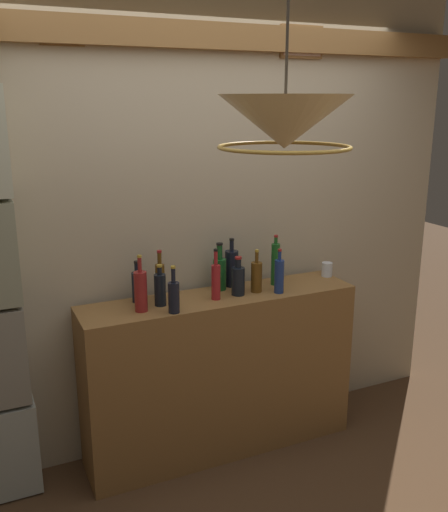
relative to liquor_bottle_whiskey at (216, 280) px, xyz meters
The scene contains 16 objects.
panelled_rear_partition 0.46m from the liquor_bottle_whiskey, 81.27° to the left, with size 3.42×0.15×2.74m.
bar_shelf_unit 0.60m from the liquor_bottle_whiskey, 41.12° to the left, with size 1.62×0.36×0.98m, color olive.
liquor_bottle_whiskey is the anchor object (origin of this frame).
liquor_bottle_gin 0.17m from the liquor_bottle_whiskey, 58.77° to the left, with size 0.08×0.08×0.28m.
liquor_bottle_rye 0.44m from the liquor_bottle_whiskey, behind, with size 0.07×0.07×0.31m.
liquor_bottle_mezcal 0.27m from the liquor_bottle_whiskey, ahead, with size 0.07×0.07×0.25m.
liquor_bottle_port 0.44m from the liquor_bottle_whiskey, 12.13° to the left, with size 0.05×0.05×0.31m.
liquor_bottle_vermouth 0.32m from the liquor_bottle_whiskey, behind, with size 0.06×0.06×0.23m.
liquor_bottle_scotch 0.44m from the liquor_bottle_whiskey, 160.88° to the left, with size 0.06×0.06×0.24m.
liquor_bottle_rum 0.38m from the liquor_bottle_whiskey, ahead, with size 0.06×0.06×0.26m.
liquor_bottle_amaro 0.25m from the liquor_bottle_whiskey, 44.36° to the left, with size 0.08×0.08×0.29m.
liquor_bottle_tequila 0.31m from the liquor_bottle_whiskey, 153.32° to the left, with size 0.05×0.05×0.28m.
liquor_bottle_vodka 0.15m from the liquor_bottle_whiskey, ahead, with size 0.08×0.08×0.23m.
liquor_bottle_brandy 0.30m from the liquor_bottle_whiskey, 161.07° to the right, with size 0.06×0.06×0.26m.
glass_tumbler_rocks 0.83m from the liquor_bottle_whiskey, ahead, with size 0.07×0.07×0.09m.
pendant_lamp 1.16m from the liquor_bottle_whiskey, 91.98° to the right, with size 0.54×0.54×0.63m.
Camera 1 is at (-1.27, -1.97, 2.07)m, focal length 39.95 mm.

